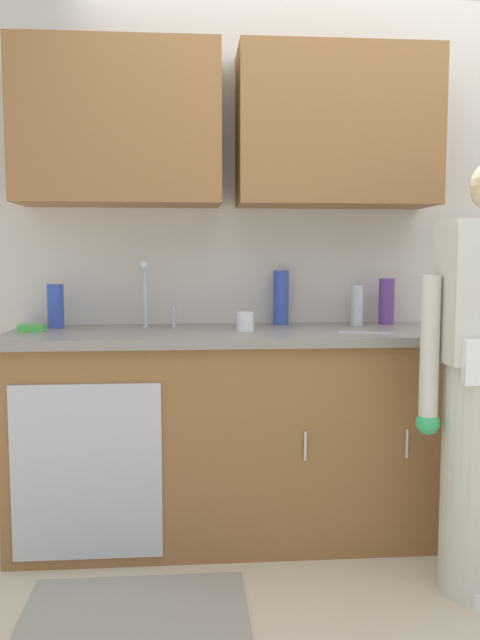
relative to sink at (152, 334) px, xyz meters
The scene contains 13 objects.
ground_plane 1.47m from the sink, 38.20° to the right, with size 9.00×9.00×0.00m, color beige.
kitchen_wall_with_uppers 0.98m from the sink, 20.74° to the left, with size 4.80×0.44×2.70m.
counter_cabinet 0.59m from the sink, ahead, with size 1.90×0.62×0.90m.
countertop 0.35m from the sink, ahead, with size 1.96×0.66×0.04m, color gray.
sink is the anchor object (origin of this frame).
floor_mat 1.13m from the sink, 93.12° to the right, with size 0.80×0.50×0.01m, color gray.
bottle_dish_liquid 0.49m from the sink, 161.76° to the left, with size 0.07×0.07×0.20m, color #334CB2.
bottle_water_tall 0.66m from the sink, 19.80° to the left, with size 0.07×0.07×0.26m, color #334CB2.
bottle_soap 1.14m from the sink, ahead, with size 0.08×0.08×0.22m, color #66388C.
bottle_water_short 0.99m from the sink, 10.00° to the left, with size 0.06×0.06×0.19m, color silver.
cup_by_sink 0.42m from the sink, ahead, with size 0.08×0.08×0.08m, color white.
knife_on_counter 0.94m from the sink, 10.22° to the right, with size 0.24×0.02×0.01m, color silver.
sponge 0.53m from the sink, behind, with size 0.11×0.07×0.03m, color #4CBF4C.
Camera 1 is at (-0.74, -2.20, 1.27)m, focal length 36.77 mm.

